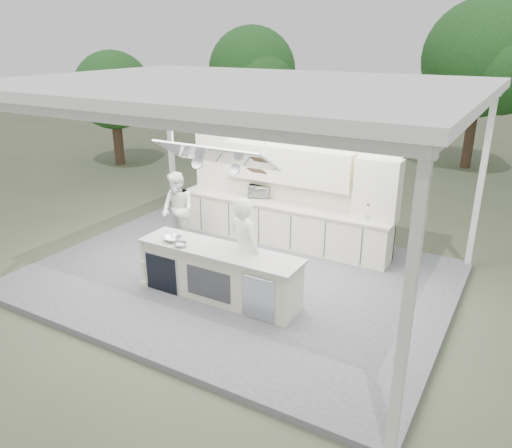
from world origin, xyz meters
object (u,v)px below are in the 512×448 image
Objects in this scene: back_counter at (281,223)px; sous_chef at (178,210)px; demo_island at (218,273)px; head_chef at (245,250)px.

sous_chef is (-1.95, -1.26, 0.37)m from back_counter.
demo_island is 1.84× the size of sous_chef.
back_counter is at bearing 48.57° from sous_chef.
demo_island is 1.63× the size of head_chef.
head_chef is (0.61, -2.60, 0.47)m from back_counter.
back_counter is at bearing 93.63° from demo_island.
demo_island is 0.67m from head_chef.
demo_island is 2.66m from sous_chef.
demo_island is at bearing -20.47° from sous_chef.
demo_island is 2.82m from back_counter.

